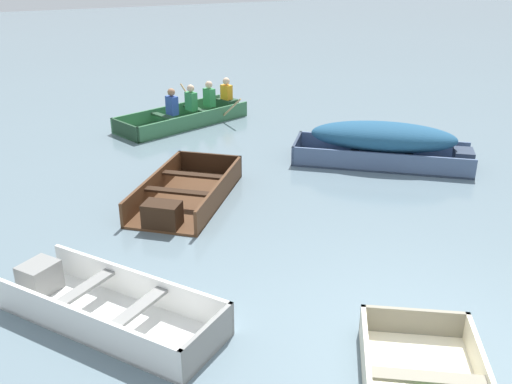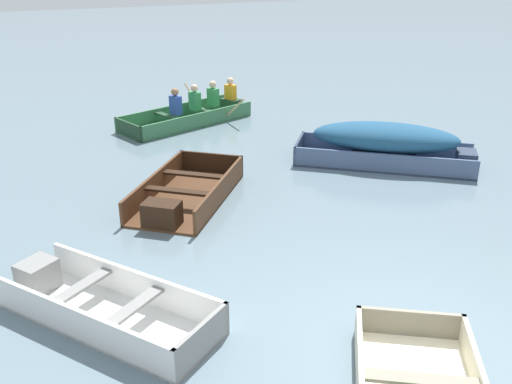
# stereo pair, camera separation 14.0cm
# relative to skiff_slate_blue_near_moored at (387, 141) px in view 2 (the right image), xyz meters

# --- Properties ---
(ground_plane) EXTENTS (80.00, 80.00, 0.00)m
(ground_plane) POSITION_rel_skiff_slate_blue_near_moored_xyz_m (-3.19, -4.89, -0.48)
(ground_plane) COLOR slate
(skiff_slate_blue_near_moored) EXTENTS (3.38, 2.95, 0.83)m
(skiff_slate_blue_near_moored) POSITION_rel_skiff_slate_blue_near_moored_xyz_m (0.00, 0.00, 0.00)
(skiff_slate_blue_near_moored) COLOR #475B7F
(skiff_slate_blue_near_moored) RESTS_ON ground
(skiff_dark_varnish_mid_moored) EXTENTS (2.54, 2.74, 0.42)m
(skiff_dark_varnish_mid_moored) POSITION_rel_skiff_slate_blue_near_moored_xyz_m (-4.18, -0.17, -0.33)
(skiff_dark_varnish_mid_moored) COLOR #4C2D19
(skiff_dark_varnish_mid_moored) RESTS_ON ground
(skiff_white_outer_moored) EXTENTS (2.33, 2.74, 0.42)m
(skiff_white_outer_moored) POSITION_rel_skiff_slate_blue_near_moored_xyz_m (-6.05, -2.84, -0.32)
(skiff_white_outer_moored) COLOR white
(skiff_white_outer_moored) RESTS_ON ground
(rowboat_green_with_crew) EXTENTS (3.47, 2.45, 0.92)m
(rowboat_green_with_crew) POSITION_rel_skiff_slate_blue_near_moored_xyz_m (-2.47, 4.42, -0.24)
(rowboat_green_with_crew) COLOR #387047
(rowboat_green_with_crew) RESTS_ON ground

